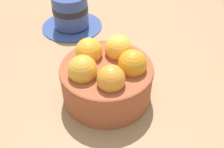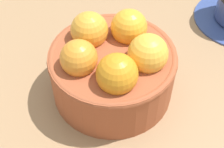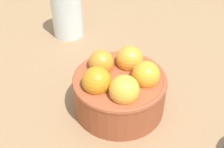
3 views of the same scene
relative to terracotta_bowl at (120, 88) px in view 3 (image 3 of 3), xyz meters
The scene contains 3 objects.
ground_plane 6.58cm from the terracotta_bowl, 18.10° to the left, with size 151.63×107.22×3.72cm, color #997551.
terracotta_bowl is the anchor object (origin of this frame).
water_glass 28.26cm from the terracotta_bowl, 16.89° to the left, with size 7.19×7.19×11.24cm, color silver.
Camera 3 is at (-40.00, 7.02, 40.34)cm, focal length 49.95 mm.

